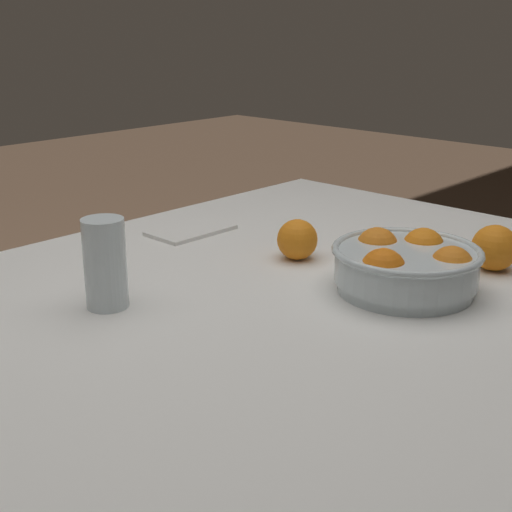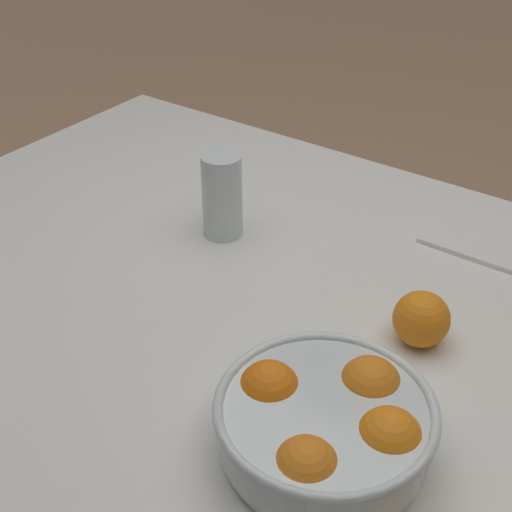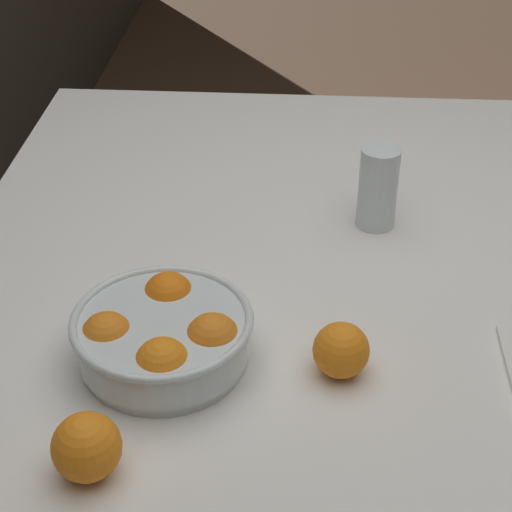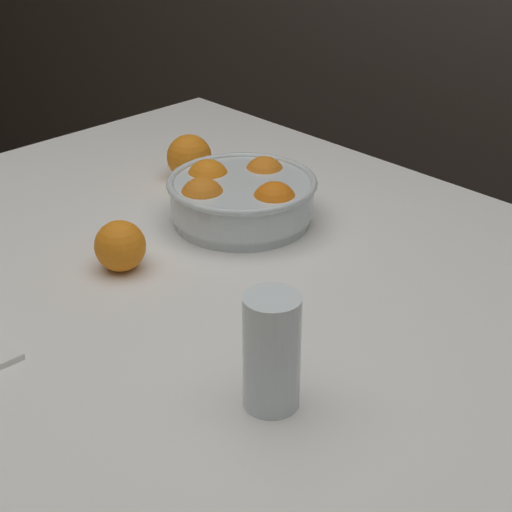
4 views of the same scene
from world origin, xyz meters
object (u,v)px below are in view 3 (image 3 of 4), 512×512
at_px(orange_loose_near_bowl, 341,350).
at_px(orange_loose_front, 87,447).
at_px(juice_glass, 378,192).
at_px(fruit_bowl, 163,336).

bearing_deg(orange_loose_near_bowl, orange_loose_front, 123.34).
relative_size(juice_glass, orange_loose_near_bowl, 1.87).
distance_m(fruit_bowl, juice_glass, 0.49).
xyz_separation_m(fruit_bowl, orange_loose_front, (-0.20, 0.06, -0.00)).
xyz_separation_m(juice_glass, orange_loose_front, (-0.58, 0.36, -0.02)).
distance_m(fruit_bowl, orange_loose_near_bowl, 0.24).
bearing_deg(orange_loose_near_bowl, juice_glass, -9.82).
height_order(fruit_bowl, orange_loose_near_bowl, fruit_bowl).
bearing_deg(orange_loose_front, fruit_bowl, -16.29).
height_order(fruit_bowl, orange_loose_front, fruit_bowl).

